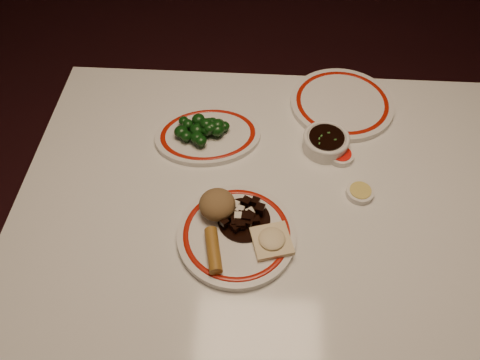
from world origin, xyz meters
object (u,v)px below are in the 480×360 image
object	(u,v)px
rice_mound	(217,204)
stirfry_heap	(242,217)
fried_wonton	(272,240)
dining_table	(271,222)
broccoli_pile	(204,128)
spring_roll	(213,250)
broccoli_plate	(208,135)
soy_bowl	(326,143)
main_plate	(237,235)

from	to	relation	value
rice_mound	stirfry_heap	size ratio (longest dim) A/B	0.69
rice_mound	fried_wonton	bearing A→B (deg)	-30.36
dining_table	stirfry_heap	distance (m)	0.16
stirfry_heap	broccoli_pile	distance (m)	0.28
spring_roll	broccoli_plate	distance (m)	0.35
spring_roll	broccoli_plate	world-z (taller)	spring_roll
fried_wonton	soy_bowl	distance (m)	0.32
spring_roll	broccoli_plate	size ratio (longest dim) A/B	0.33
fried_wonton	stirfry_heap	distance (m)	0.09
dining_table	broccoli_pile	world-z (taller)	broccoli_pile
spring_roll	fried_wonton	xyz separation A→B (m)	(0.12, 0.03, -0.00)
soy_bowl	spring_roll	bearing A→B (deg)	-127.41
dining_table	fried_wonton	distance (m)	0.17
spring_roll	broccoli_pile	xyz separation A→B (m)	(-0.05, 0.34, 0.01)
soy_bowl	broccoli_pile	bearing A→B (deg)	177.59
main_plate	rice_mound	xyz separation A→B (m)	(-0.05, 0.05, 0.04)
main_plate	spring_roll	bearing A→B (deg)	-130.29
dining_table	stirfry_heap	world-z (taller)	stirfry_heap
dining_table	fried_wonton	size ratio (longest dim) A/B	12.14
fried_wonton	stirfry_heap	size ratio (longest dim) A/B	0.84
stirfry_heap	broccoli_plate	xyz separation A→B (m)	(-0.10, 0.26, -0.02)
rice_mound	broccoli_plate	xyz separation A→B (m)	(-0.05, 0.24, -0.04)
rice_mound	spring_roll	xyz separation A→B (m)	(0.00, -0.10, -0.02)
broccoli_pile	soy_bowl	bearing A→B (deg)	-2.41
spring_roll	broccoli_pile	bearing A→B (deg)	87.17
stirfry_heap	soy_bowl	size ratio (longest dim) A/B	1.03
main_plate	soy_bowl	distance (m)	0.34
main_plate	broccoli_pile	xyz separation A→B (m)	(-0.10, 0.29, 0.03)
rice_mound	stirfry_heap	bearing A→B (deg)	-17.12
rice_mound	spring_roll	distance (m)	0.11
rice_mound	fried_wonton	size ratio (longest dim) A/B	0.82
fried_wonton	broccoli_pile	xyz separation A→B (m)	(-0.18, 0.31, 0.01)
stirfry_heap	fried_wonton	bearing A→B (deg)	-39.42
broccoli_plate	soy_bowl	distance (m)	0.30
main_plate	soy_bowl	size ratio (longest dim) A/B	2.45
fried_wonton	broccoli_pile	bearing A→B (deg)	119.80
main_plate	spring_roll	distance (m)	0.07
rice_mound	broccoli_pile	xyz separation A→B (m)	(-0.05, 0.24, -0.01)
spring_roll	soy_bowl	distance (m)	0.41
main_plate	stirfry_heap	bearing A→B (deg)	73.63
rice_mound	broccoli_pile	bearing A→B (deg)	102.94
main_plate	broccoli_pile	world-z (taller)	broccoli_pile
dining_table	broccoli_plate	size ratio (longest dim) A/B	3.96
stirfry_heap	soy_bowl	xyz separation A→B (m)	(0.20, 0.24, -0.01)
stirfry_heap	soy_bowl	bearing A→B (deg)	50.86
rice_mound	main_plate	bearing A→B (deg)	-48.39
main_plate	rice_mound	world-z (taller)	rice_mound
soy_bowl	rice_mound	bearing A→B (deg)	-138.43
fried_wonton	broccoli_plate	xyz separation A→B (m)	(-0.17, 0.31, -0.02)
spring_roll	broccoli_pile	distance (m)	0.34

